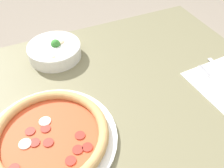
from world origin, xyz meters
TOP-DOWN VIEW (x-y plane):
  - dining_table at (0.00, 0.00)m, footprint 1.23×0.81m
  - pizza at (-0.11, -0.06)m, footprint 0.34×0.34m
  - bowl at (-0.01, 0.27)m, footprint 0.18×0.18m
  - napkin at (0.44, -0.08)m, footprint 0.21×0.21m
  - fork at (0.41, -0.08)m, footprint 0.03×0.19m

SIDE VIEW (x-z plane):
  - dining_table at x=0.00m, z-range 0.26..0.99m
  - napkin at x=0.44m, z-range 0.73..0.74m
  - fork at x=0.41m, z-range 0.74..0.74m
  - pizza at x=-0.11m, z-range 0.73..0.77m
  - bowl at x=-0.01m, z-range 0.73..0.80m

